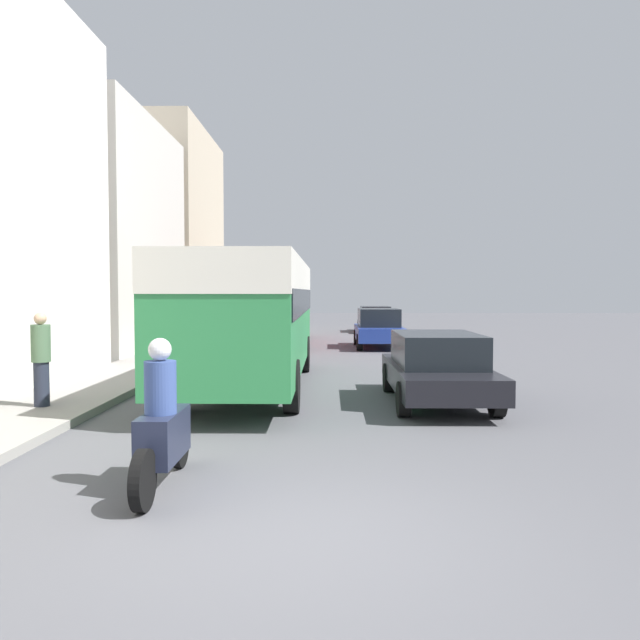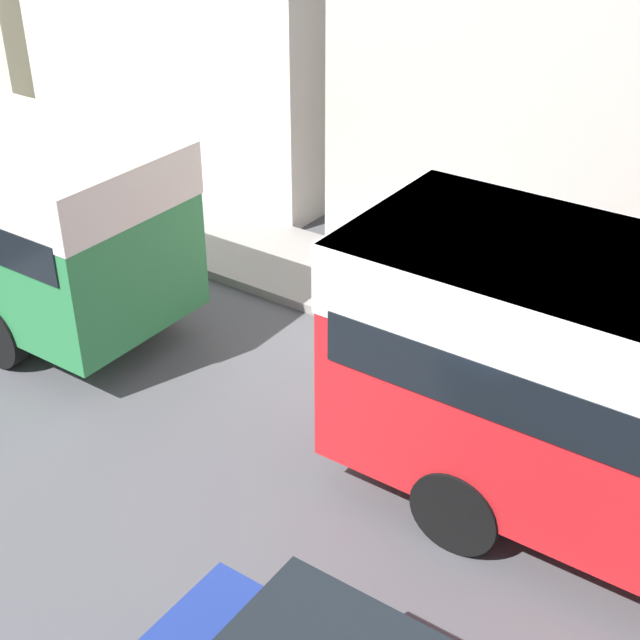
# 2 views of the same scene
# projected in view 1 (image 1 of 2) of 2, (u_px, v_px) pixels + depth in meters

# --- Properties ---
(ground_plane) EXTENTS (120.00, 120.00, 0.00)m
(ground_plane) POSITION_uv_depth(u_px,v_px,m) (303.00, 537.00, 5.71)
(ground_plane) COLOR #515156
(building_far_terrace) EXTENTS (6.00, 8.83, 8.63)m
(building_far_terrace) POSITION_uv_depth(u_px,v_px,m) (78.00, 237.00, 23.37)
(building_far_terrace) COLOR beige
(building_far_terrace) RESTS_ON ground_plane
(building_end_row) EXTENTS (6.06, 9.55, 10.70)m
(building_end_row) POSITION_uv_depth(u_px,v_px,m) (152.00, 234.00, 33.39)
(building_end_row) COLOR #BCAD93
(building_end_row) RESTS_ON ground_plane
(bus_lead) EXTENTS (2.52, 9.64, 2.95)m
(bus_lead) POSITION_uv_depth(u_px,v_px,m) (251.00, 306.00, 14.44)
(bus_lead) COLOR #2D8447
(bus_lead) RESTS_ON ground_plane
(bus_following) EXTENTS (2.51, 9.30, 3.13)m
(bus_following) POSITION_uv_depth(u_px,v_px,m) (277.00, 297.00, 27.12)
(bus_following) COLOR red
(bus_following) RESTS_ON ground_plane
(motorcycle_behind_lead) EXTENTS (0.38, 2.24, 1.73)m
(motorcycle_behind_lead) POSITION_uv_depth(u_px,v_px,m) (162.00, 429.00, 7.12)
(motorcycle_behind_lead) COLOR #1E2338
(motorcycle_behind_lead) RESTS_ON ground_plane
(car_crossing) EXTENTS (1.89, 4.55, 1.41)m
(car_crossing) POSITION_uv_depth(u_px,v_px,m) (437.00, 366.00, 12.55)
(car_crossing) COLOR black
(car_crossing) RESTS_ON ground_plane
(car_far_curb) EXTENTS (1.87, 4.11, 1.57)m
(car_far_curb) POSITION_uv_depth(u_px,v_px,m) (379.00, 328.00, 24.98)
(car_far_curb) COLOR navy
(car_far_curb) RESTS_ON ground_plane
(car_distant) EXTENTS (1.86, 3.97, 1.43)m
(car_distant) POSITION_uv_depth(u_px,v_px,m) (375.00, 319.00, 34.70)
(car_distant) COLOR red
(car_distant) RESTS_ON ground_plane
(pedestrian_near_curb) EXTENTS (0.34, 0.34, 1.72)m
(pedestrian_near_curb) POSITION_uv_depth(u_px,v_px,m) (41.00, 358.00, 11.38)
(pedestrian_near_curb) COLOR #232838
(pedestrian_near_curb) RESTS_ON sidewalk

